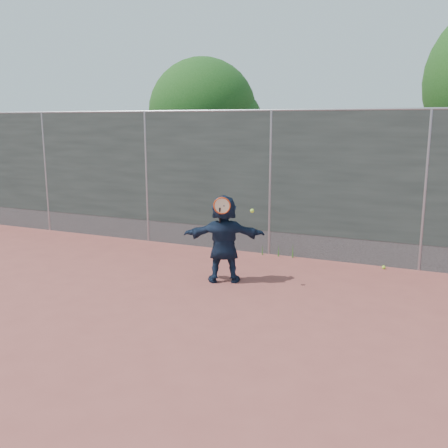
% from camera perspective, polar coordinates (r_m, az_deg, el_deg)
% --- Properties ---
extents(ground, '(80.00, 80.00, 0.00)m').
position_cam_1_polar(ground, '(7.65, -3.28, -9.67)').
color(ground, '#9E4C42').
rests_on(ground, ground).
extents(player, '(1.50, 0.97, 1.55)m').
position_cam_1_polar(player, '(8.70, 0.00, -1.67)').
color(player, '#15223A').
rests_on(player, ground).
extents(ball_ground, '(0.07, 0.07, 0.07)m').
position_cam_1_polar(ball_ground, '(10.08, 17.79, -4.73)').
color(ball_ground, '#B5EE34').
rests_on(ball_ground, ground).
extents(fence, '(20.00, 0.06, 3.03)m').
position_cam_1_polar(fence, '(10.44, 5.31, 5.02)').
color(fence, '#38423D').
rests_on(fence, ground).
extents(swing_action, '(0.68, 0.19, 0.51)m').
position_cam_1_polar(swing_action, '(8.37, 0.10, 1.94)').
color(swing_action, '#C03912').
rests_on(swing_action, ground).
extents(tree_left, '(3.15, 3.00, 4.53)m').
position_cam_1_polar(tree_left, '(14.26, -1.78, 12.28)').
color(tree_left, '#382314').
rests_on(tree_left, ground).
extents(weed_clump, '(0.68, 0.07, 0.30)m').
position_cam_1_polar(weed_clump, '(10.50, 6.49, -3.01)').
color(weed_clump, '#387226').
rests_on(weed_clump, ground).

